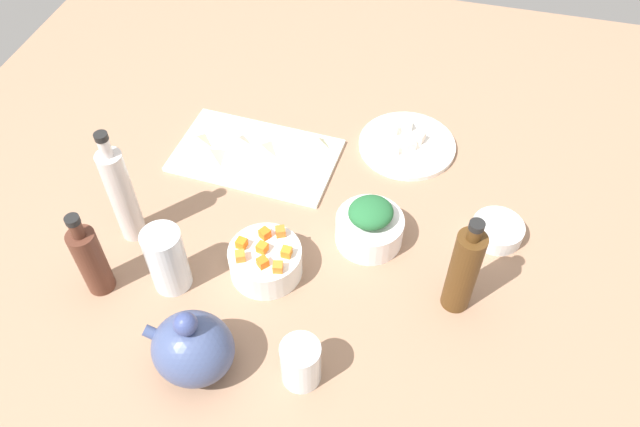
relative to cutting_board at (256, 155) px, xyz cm
name	(u,v)px	position (x,y,z in cm)	size (l,w,h in cm)	color
tabletop	(320,234)	(-19.43, 16.89, -2.00)	(190.00, 190.00, 3.00)	#987358
cutting_board	(256,155)	(0.00, 0.00, 0.00)	(35.99, 21.35, 1.00)	white
plate_tofu	(407,145)	(-32.62, -11.88, 0.10)	(22.13, 22.13, 1.20)	white
bowl_greens	(369,229)	(-29.54, 16.79, 2.59)	(13.47, 13.47, 6.18)	white
bowl_carrots	(266,261)	(-11.99, 29.49, 2.59)	(13.96, 13.96, 6.17)	white
bowl_small_side	(497,231)	(-54.37, 9.59, 1.21)	(10.38, 10.38, 3.42)	white
teapot	(193,348)	(-6.76, 51.82, 6.03)	(15.53, 12.77, 16.13)	#404F7B
bottle_0	(91,259)	(17.25, 40.61, 7.73)	(5.11, 5.11, 19.89)	#532C1F
bottle_1	(464,270)	(-48.09, 27.42, 9.51)	(5.24, 5.24, 22.88)	#4E3114
bottle_2	(122,194)	(16.96, 27.12, 11.01)	(4.93, 4.93, 26.83)	silver
drinking_glass_0	(301,363)	(-24.50, 49.02, 4.24)	(6.79, 6.79, 9.47)	white
drinking_glass_1	(167,259)	(4.46, 36.43, 6.59)	(7.25, 7.25, 14.17)	white
carrot_cube_0	(241,243)	(-7.50, 29.41, 6.57)	(1.80, 1.80, 1.80)	orange
carrot_cube_1	(286,252)	(-16.24, 29.27, 6.57)	(1.80, 1.80, 1.80)	orange
carrot_cube_2	(265,233)	(-10.99, 26.06, 6.57)	(1.80, 1.80, 1.80)	orange
carrot_cube_3	(278,267)	(-15.69, 32.94, 6.57)	(1.80, 1.80, 1.80)	orange
carrot_cube_4	(263,262)	(-12.71, 32.62, 6.57)	(1.80, 1.80, 1.80)	orange
carrot_cube_5	(240,256)	(-8.27, 32.32, 6.57)	(1.80, 1.80, 1.80)	orange
carrot_cube_6	(280,231)	(-13.73, 24.86, 6.57)	(1.80, 1.80, 1.80)	orange
carrot_cube_7	(262,248)	(-11.57, 29.42, 6.57)	(1.80, 1.80, 1.80)	orange
chopped_greens_mound	(371,212)	(-29.54, 16.79, 7.81)	(8.89, 8.39, 4.28)	#236334
tofu_cube_0	(410,145)	(-33.38, -10.19, 1.80)	(2.20, 2.20, 2.20)	white
tofu_cube_1	(392,130)	(-28.52, -14.31, 1.80)	(2.20, 2.20, 2.20)	white
tofu_cube_2	(419,137)	(-35.06, -13.34, 1.80)	(2.20, 2.20, 2.20)	#F7DEC9
tofu_cube_3	(393,150)	(-29.93, -7.71, 1.80)	(2.20, 2.20, 2.20)	#FBE3CC
tofu_cube_4	(406,126)	(-31.44, -16.56, 1.80)	(2.20, 2.20, 2.20)	silver
dumpling_0	(239,141)	(4.55, -1.87, 1.68)	(4.98, 4.74, 2.36)	beige
dumpling_1	(261,148)	(-1.12, -0.98, 1.55)	(5.99, 5.77, 2.11)	beige
dumpling_2	(318,143)	(-13.19, -5.46, 2.06)	(4.79, 4.69, 3.12)	beige
dumpling_3	(210,154)	(9.30, 3.89, 1.93)	(5.92, 5.44, 2.86)	beige
dumpling_4	(197,140)	(13.78, 0.43, 1.82)	(5.55, 5.34, 2.64)	beige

